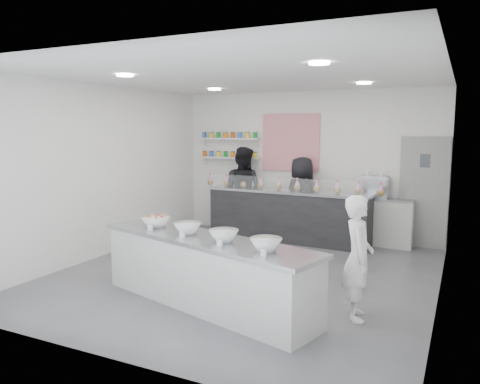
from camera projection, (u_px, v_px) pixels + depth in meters
name	position (u px, v px, depth m)	size (l,w,h in m)	color
floor	(245.00, 274.00, 7.24)	(6.00, 6.00, 0.00)	#515156
ceiling	(246.00, 76.00, 6.84)	(6.00, 6.00, 0.00)	white
back_wall	(307.00, 165.00, 9.72)	(5.50, 5.50, 0.00)	white
left_wall	(104.00, 171.00, 8.23)	(6.00, 6.00, 0.00)	white
right_wall	(444.00, 188.00, 5.85)	(6.00, 6.00, 0.00)	white
back_door	(423.00, 193.00, 8.76)	(0.88, 0.04, 2.10)	gray
pattern_panel	(291.00, 143.00, 9.78)	(1.25, 0.03, 1.20)	red
jar_shelf_lower	(230.00, 158.00, 10.37)	(1.45, 0.22, 0.04)	silver
jar_shelf_upper	(229.00, 139.00, 10.31)	(1.45, 0.22, 0.04)	silver
preserve_jars	(229.00, 145.00, 10.31)	(1.45, 0.10, 0.56)	#D54E0B
downlight_0	(125.00, 75.00, 6.55)	(0.24, 0.24, 0.02)	white
downlight_1	(319.00, 63.00, 5.34)	(0.24, 0.24, 0.02)	white
downlight_2	(215.00, 89.00, 8.87)	(0.24, 0.24, 0.02)	white
downlight_3	(364.00, 83.00, 7.66)	(0.24, 0.24, 0.02)	white
prep_counter	(205.00, 272.00, 5.92)	(3.25, 0.74, 0.89)	beige
back_bar	(287.00, 216.00, 9.34)	(3.31, 0.61, 1.03)	black
sneeze_guard	(282.00, 185.00, 9.00)	(3.27, 0.01, 0.28)	white
espresso_ledge	(379.00, 222.00, 8.99)	(1.23, 0.39, 0.92)	beige
espresso_machine	(374.00, 187.00, 8.96)	(0.54, 0.37, 0.41)	#93969E
cup_stacks	(364.00, 189.00, 9.04)	(0.24, 0.24, 0.31)	gray
prep_bowls	(205.00, 232.00, 5.85)	(2.31, 0.46, 0.15)	white
label_cards	(194.00, 244.00, 5.37)	(2.01, 0.04, 0.07)	white
cookie_bags	(288.00, 184.00, 9.26)	(3.73, 0.13, 0.25)	#ED90C6
woman_prep	(358.00, 258.00, 5.48)	(0.54, 0.35, 1.48)	white
staff_left	(243.00, 190.00, 9.99)	(0.90, 0.70, 1.86)	black
staff_right	(301.00, 198.00, 9.44)	(0.82, 0.54, 1.68)	black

